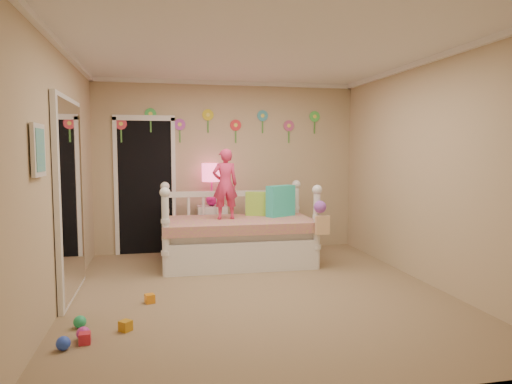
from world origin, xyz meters
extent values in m
cube|color=#7F684C|center=(0.00, 0.00, 0.00)|extent=(4.00, 4.50, 0.01)
cube|color=white|center=(0.00, 0.00, 2.60)|extent=(4.00, 4.50, 0.01)
cube|color=tan|center=(0.00, 2.25, 1.30)|extent=(4.00, 0.01, 2.60)
cube|color=tan|center=(-2.00, 0.00, 1.30)|extent=(0.01, 4.50, 2.60)
cube|color=tan|center=(2.00, 0.00, 1.30)|extent=(0.01, 4.50, 2.60)
cube|color=#26C2AA|center=(0.64, 1.47, 0.84)|extent=(0.46, 0.35, 0.44)
cube|color=#9EE144|center=(0.35, 1.60, 0.79)|extent=(0.38, 0.25, 0.34)
imported|color=#E73466|center=(-0.17, 1.35, 1.10)|extent=(0.36, 0.25, 0.95)
cube|color=white|center=(-0.28, 2.05, 0.36)|extent=(0.43, 0.33, 0.72)
sphere|color=#E01D91|center=(-0.28, 2.05, 0.81)|extent=(0.17, 0.17, 0.17)
cylinder|color=#E01D91|center=(-0.28, 2.05, 0.99)|extent=(0.03, 0.03, 0.37)
cylinder|color=#FF4C7E|center=(-0.28, 2.05, 1.22)|extent=(0.29, 0.29, 0.27)
cube|color=black|center=(-1.25, 2.23, 1.03)|extent=(0.90, 0.04, 2.07)
cube|color=white|center=(-1.96, 0.30, 1.05)|extent=(0.07, 1.30, 2.10)
cube|color=white|center=(-1.97, -0.90, 1.55)|extent=(0.05, 0.34, 0.42)
camera|label=1|loc=(-1.03, -4.82, 1.54)|focal=32.34mm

